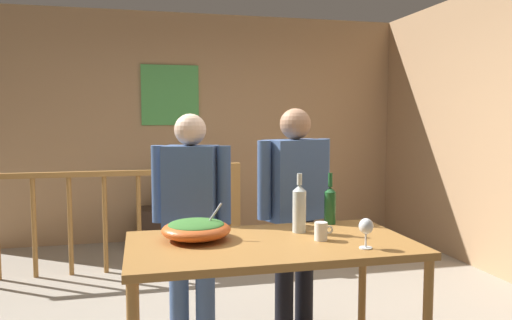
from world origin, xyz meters
name	(u,v)px	position (x,y,z in m)	size (l,w,h in m)	color
back_wall	(199,127)	(0.00, 2.83, 1.36)	(5.11, 0.10, 2.72)	tan
side_wall_right	(491,130)	(2.55, 0.85, 1.36)	(0.10, 4.25, 2.72)	tan
framed_picture	(170,95)	(-0.35, 2.77, 1.75)	(0.68, 0.03, 0.71)	#4CA74F
stair_railing	(144,209)	(-0.68, 1.62, 0.60)	(2.60, 0.10, 1.03)	#9E6B33
tv_console	(178,226)	(-0.30, 2.48, 0.22)	(0.90, 0.40, 0.45)	#38281E
flat_screen_tv	(177,187)	(-0.30, 2.45, 0.68)	(0.48, 0.12, 0.40)	black
serving_table	(271,255)	(-0.03, -0.65, 0.74)	(1.53, 0.83, 0.81)	#9E6B33
salad_bowl	(196,229)	(-0.42, -0.52, 0.87)	(0.38, 0.38, 0.20)	#DB5B23
wine_glass	(366,228)	(0.41, -0.90, 0.92)	(0.07, 0.07, 0.16)	silver
wine_bottle_green	(330,204)	(0.45, -0.31, 0.94)	(0.07, 0.07, 0.32)	#1E5628
wine_bottle_clear	(299,208)	(0.19, -0.48, 0.96)	(0.08, 0.08, 0.35)	silver
mug_white	(321,231)	(0.25, -0.69, 0.86)	(0.11, 0.07, 0.10)	white
person_standing_left	(191,210)	(-0.39, 0.03, 0.87)	(0.50, 0.33, 1.51)	#3D5684
person_standing_right	(295,200)	(0.33, 0.03, 0.91)	(0.58, 0.35, 1.54)	black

